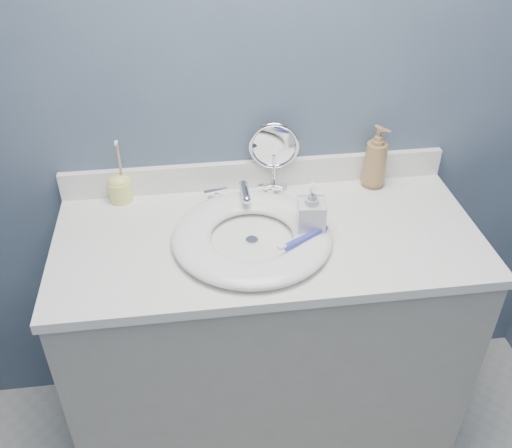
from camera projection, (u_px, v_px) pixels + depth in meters
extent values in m
cube|color=#465469|center=(255.00, 91.00, 1.67)|extent=(2.20, 0.02, 2.40)
cube|color=#A29E94|center=(266.00, 343.00, 1.90)|extent=(1.20, 0.55, 0.85)
cube|color=white|center=(268.00, 238.00, 1.64)|extent=(1.22, 0.57, 0.03)
cube|color=white|center=(256.00, 174.00, 1.82)|extent=(1.22, 0.02, 0.09)
cylinder|color=silver|center=(252.00, 240.00, 1.60)|extent=(0.04, 0.04, 0.01)
cube|color=silver|center=(243.00, 199.00, 1.77)|extent=(0.22, 0.05, 0.01)
cylinder|color=silver|center=(243.00, 191.00, 1.75)|extent=(0.03, 0.03, 0.06)
cylinder|color=silver|center=(245.00, 192.00, 1.70)|extent=(0.02, 0.09, 0.02)
sphere|color=silver|center=(247.00, 200.00, 1.66)|extent=(0.03, 0.03, 0.03)
cylinder|color=silver|center=(216.00, 197.00, 1.75)|extent=(0.02, 0.02, 0.03)
cube|color=silver|center=(216.00, 191.00, 1.74)|extent=(0.08, 0.03, 0.01)
cylinder|color=silver|center=(270.00, 193.00, 1.77)|extent=(0.02, 0.02, 0.03)
cube|color=silver|center=(271.00, 187.00, 1.76)|extent=(0.08, 0.03, 0.01)
cylinder|color=silver|center=(273.00, 187.00, 1.83)|extent=(0.09, 0.09, 0.01)
cylinder|color=silver|center=(273.00, 171.00, 1.80)|extent=(0.01, 0.01, 0.12)
torus|color=silver|center=(274.00, 146.00, 1.74)|extent=(0.16, 0.03, 0.16)
cylinder|color=white|center=(274.00, 146.00, 1.74)|extent=(0.13, 0.02, 0.13)
imported|color=#987144|center=(376.00, 157.00, 1.79)|extent=(0.11, 0.11, 0.21)
imported|color=silver|center=(311.00, 211.00, 1.58)|extent=(0.08, 0.09, 0.17)
cylinder|color=#F2EF79|center=(121.00, 191.00, 1.76)|extent=(0.07, 0.07, 0.07)
ellipsoid|color=#F2EF79|center=(119.00, 182.00, 1.74)|extent=(0.07, 0.06, 0.04)
cylinder|color=tan|center=(120.00, 164.00, 1.70)|extent=(0.01, 0.02, 0.13)
cube|color=white|center=(116.00, 143.00, 1.66)|extent=(0.01, 0.02, 0.01)
cube|color=#3438BA|center=(306.00, 238.00, 1.55)|extent=(0.14, 0.09, 0.01)
cube|color=white|center=(282.00, 247.00, 1.50)|extent=(0.03, 0.02, 0.01)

